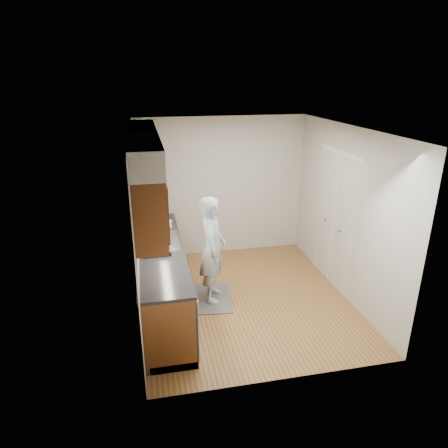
% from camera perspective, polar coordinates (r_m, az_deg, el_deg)
% --- Properties ---
extents(floor, '(3.50, 3.50, 0.00)m').
position_cam_1_polar(floor, '(6.12, 2.97, -10.46)').
color(floor, olive).
rests_on(floor, ground).
extents(ceiling, '(3.50, 3.50, 0.00)m').
position_cam_1_polar(ceiling, '(5.29, 3.48, 13.44)').
color(ceiling, white).
rests_on(ceiling, wall_left).
extents(wall_left, '(0.02, 3.50, 2.50)m').
position_cam_1_polar(wall_left, '(5.41, -12.34, -0.52)').
color(wall_left, '#B5B4AA').
rests_on(wall_left, floor).
extents(wall_right, '(0.02, 3.50, 2.50)m').
position_cam_1_polar(wall_right, '(6.13, 16.91, 1.55)').
color(wall_right, '#B5B4AA').
rests_on(wall_right, floor).
extents(wall_back, '(3.00, 0.02, 2.50)m').
position_cam_1_polar(wall_back, '(7.21, -0.35, 5.26)').
color(wall_back, '#B5B4AA').
rests_on(wall_back, floor).
extents(counter, '(0.64, 2.80, 1.30)m').
position_cam_1_polar(counter, '(5.72, -8.74, -7.43)').
color(counter, brown).
rests_on(counter, floor).
extents(upper_cabinets, '(0.47, 2.80, 1.21)m').
position_cam_1_polar(upper_cabinets, '(5.25, -11.07, 6.93)').
color(upper_cabinets, brown).
rests_on(upper_cabinets, wall_left).
extents(closet_door, '(0.02, 1.22, 2.05)m').
position_cam_1_polar(closet_door, '(6.44, 15.38, 0.52)').
color(closet_door, silver).
rests_on(closet_door, wall_right).
extents(floor_mat, '(0.62, 0.94, 0.02)m').
position_cam_1_polar(floor_mat, '(6.10, -1.56, -10.47)').
color(floor_mat, slate).
rests_on(floor_mat, floor).
extents(person, '(0.54, 0.71, 1.79)m').
position_cam_1_polar(person, '(5.69, -1.65, -2.66)').
color(person, '#9CB8BE').
rests_on(person, floor_mat).
extents(soap_bottle_a, '(0.11, 0.11, 0.25)m').
position_cam_1_polar(soap_bottle_a, '(6.02, -9.23, -0.00)').
color(soap_bottle_a, silver).
rests_on(soap_bottle_a, counter).
extents(soap_bottle_b, '(0.10, 0.10, 0.18)m').
position_cam_1_polar(soap_bottle_b, '(6.16, -7.89, 0.22)').
color(soap_bottle_b, silver).
rests_on(soap_bottle_b, counter).
extents(soap_bottle_c, '(0.15, 0.15, 0.15)m').
position_cam_1_polar(soap_bottle_c, '(6.32, -8.71, 0.56)').
color(soap_bottle_c, silver).
rests_on(soap_bottle_c, counter).
extents(soda_can, '(0.08, 0.08, 0.11)m').
position_cam_1_polar(soda_can, '(5.97, -7.96, -0.84)').
color(soda_can, red).
rests_on(soda_can, counter).
extents(dish_rack, '(0.36, 0.30, 0.06)m').
position_cam_1_polar(dish_rack, '(5.36, -9.57, -3.81)').
color(dish_rack, black).
rests_on(dish_rack, counter).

